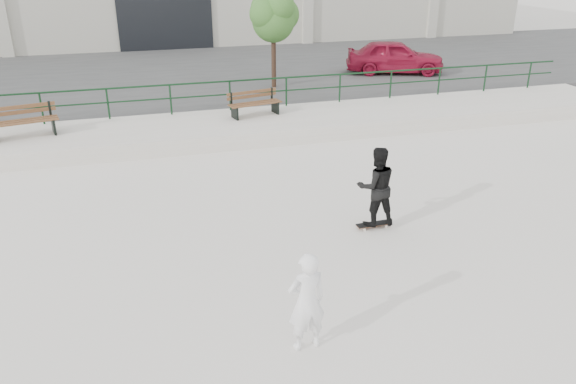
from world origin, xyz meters
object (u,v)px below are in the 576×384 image
object	(u,v)px
bench_left	(22,122)
tree	(274,16)
bench_right	(254,104)
red_car	(395,57)
seated_skater	(307,302)
standing_skater	(376,186)
skateboard	(374,224)

from	to	relation	value
bench_left	tree	distance (m)	10.00
bench_right	red_car	distance (m)	8.99
tree	seated_skater	size ratio (longest dim) A/B	2.22
bench_left	red_car	xyz separation A→B (m)	(14.56, 5.30, 0.26)
bench_left	tree	size ratio (longest dim) A/B	0.57
standing_skater	skateboard	bearing A→B (deg)	49.21
skateboard	bench_left	bearing A→B (deg)	135.51
tree	seated_skater	distance (m)	15.58
seated_skater	standing_skater	bearing A→B (deg)	-133.63
skateboard	standing_skater	world-z (taller)	standing_skater
red_car	skateboard	world-z (taller)	red_car
bench_right	standing_skater	bearing A→B (deg)	-95.32
bench_right	red_car	size ratio (longest dim) A/B	0.44
tree	red_car	bearing A→B (deg)	10.77
red_car	standing_skater	bearing A→B (deg)	171.44
seated_skater	tree	bearing A→B (deg)	-108.77
skateboard	tree	bearing A→B (deg)	84.36
seated_skater	red_car	bearing A→B (deg)	-125.63
standing_skater	bench_right	bearing A→B (deg)	-79.11
seated_skater	skateboard	bearing A→B (deg)	-133.63
bench_left	bench_right	size ratio (longest dim) A/B	1.13
bench_right	tree	size ratio (longest dim) A/B	0.50
bench_right	skateboard	xyz separation A→B (m)	(0.90, -7.72, -0.83)
red_car	seated_skater	distance (m)	18.57
red_car	skateboard	size ratio (longest dim) A/B	5.39
tree	skateboard	world-z (taller)	tree
bench_left	skateboard	distance (m)	10.91
red_car	standing_skater	world-z (taller)	red_car
bench_left	red_car	distance (m)	15.50
tree	red_car	xyz separation A→B (m)	(5.78, 1.10, -2.02)
skateboard	seated_skater	world-z (taller)	seated_skater
bench_left	seated_skater	xyz separation A→B (m)	(5.32, -10.81, -0.13)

